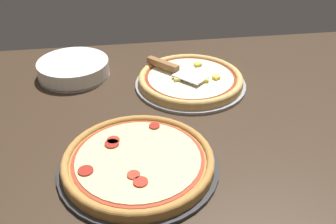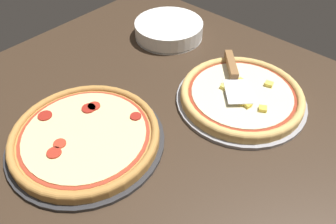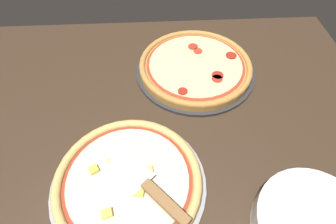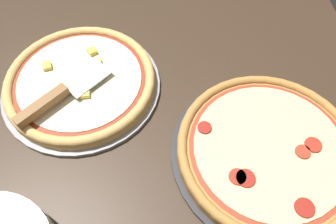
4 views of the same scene
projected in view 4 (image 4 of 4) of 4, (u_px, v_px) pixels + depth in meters
The scene contains 6 objects.
ground_plane at pixel (150, 88), 79.01cm from camera, with size 149.09×106.87×3.60cm, color #38281C.
pizza_pan_front at pixel (82, 87), 76.30cm from camera, with size 36.51×36.51×1.00cm, color #939399.
pizza_front at pixel (80, 82), 74.66cm from camera, with size 34.32×34.32×3.27cm.
pizza_pan_back at pixel (266, 154), 66.74cm from camera, with size 39.08×39.08×1.00cm, color #2D2D30.
pizza_back at pixel (269, 149), 65.03cm from camera, with size 36.74×36.74×2.96cm.
serving_spatula at pixel (53, 98), 68.87cm from camera, with size 18.76×19.66×2.00cm.
Camera 4 is at (48.79, 0.92, 60.76)cm, focal length 35.00 mm.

